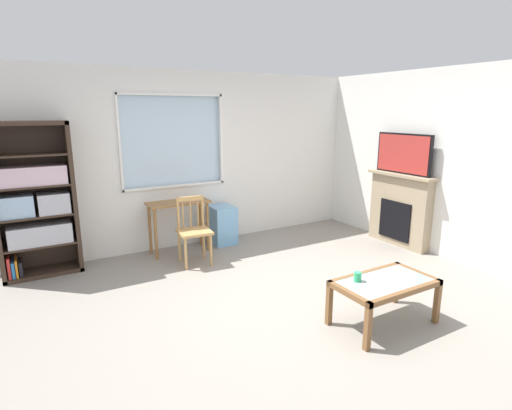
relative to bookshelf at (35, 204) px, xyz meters
name	(u,v)px	position (x,y,z in m)	size (l,w,h in m)	color
ground	(284,305)	(2.17, -2.24, -0.92)	(6.48, 5.96, 0.02)	gray
wall_back_with_window	(196,162)	(2.21, 0.24, 0.35)	(5.48, 0.15, 2.59)	silver
wall_right	(459,166)	(4.97, -2.24, 0.39)	(0.12, 5.16, 2.59)	silver
bookshelf	(35,204)	(0.00, 0.00, 0.00)	(0.90, 0.38, 1.91)	#38281E
desk_under_window	(178,212)	(1.78, -0.11, -0.30)	(0.87, 0.38, 0.76)	olive
wooden_chair	(194,230)	(1.80, -0.62, -0.44)	(0.45, 0.44, 0.90)	tan
plastic_drawer_unit	(222,225)	(2.49, -0.06, -0.61)	(0.35, 0.40, 0.59)	#72ADDB
fireplace	(400,209)	(4.82, -1.46, -0.35)	(0.26, 1.13, 1.10)	tan
tv	(404,154)	(4.80, -1.46, 0.49)	(0.06, 0.95, 0.59)	black
coffee_table	(385,287)	(2.78, -3.04, -0.53)	(0.97, 0.55, 0.45)	#8C9E99
sippy_cup	(358,277)	(2.54, -2.92, -0.41)	(0.07, 0.07, 0.09)	#33B770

